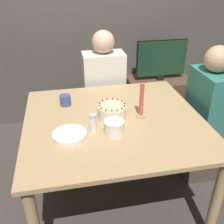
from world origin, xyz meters
The scene contains 13 objects.
ground_plane centered at (0.00, 0.00, 0.00)m, with size 12.00×12.00×0.00m, color #3D3833.
wall_behind centered at (0.00, 1.40, 1.30)m, with size 8.00×0.05×2.60m.
dining_table centered at (0.00, 0.00, 0.65)m, with size 1.28×1.19×0.75m.
cake centered at (-0.01, 0.02, 0.80)m, with size 0.20×0.20×0.11m.
sugar_bowl centered at (-0.04, -0.19, 0.80)m, with size 0.13×0.13×0.12m.
sugar_shaker centered at (-0.17, -0.13, 0.81)m, with size 0.05×0.05×0.13m.
plate_stack centered at (-0.33, -0.17, 0.76)m, with size 0.22×0.22×0.03m.
candle centered at (0.20, -0.01, 0.86)m, with size 0.07×0.07×0.27m.
cup centered at (-0.33, 0.29, 0.79)m, with size 0.09×0.09×0.08m.
person_man_blue_shirt centered at (0.06, 0.80, 0.53)m, with size 0.40×0.34×1.21m.
person_woman_floral centered at (0.84, 0.14, 0.52)m, with size 0.34×0.40×1.20m.
side_cabinet centered at (0.79, 1.12, 0.28)m, with size 0.74×0.46×0.55m.
tv_monitor centered at (0.79, 1.13, 0.79)m, with size 0.59×0.10×0.46m.
Camera 1 is at (-0.34, -1.60, 1.72)m, focal length 42.00 mm.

